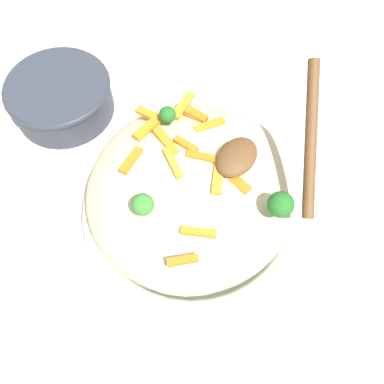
# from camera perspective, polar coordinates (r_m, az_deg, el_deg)

# --- Properties ---
(ground_plane) EXTENTS (2.40, 2.40, 0.00)m
(ground_plane) POSITION_cam_1_polar(r_m,az_deg,el_deg) (0.54, -0.00, -3.84)
(ground_plane) COLOR beige
(serving_bowl) EXTENTS (0.28, 0.28, 0.05)m
(serving_bowl) POSITION_cam_1_polar(r_m,az_deg,el_deg) (0.52, -0.00, -2.63)
(serving_bowl) COLOR silver
(serving_bowl) RESTS_ON ground_plane
(pasta_mound) EXTENTS (0.25, 0.25, 0.09)m
(pasta_mound) POSITION_cam_1_polar(r_m,az_deg,el_deg) (0.47, -0.00, 0.51)
(pasta_mound) COLOR beige
(pasta_mound) RESTS_ON serving_bowl
(carrot_piece_0) EXTENTS (0.01, 0.03, 0.01)m
(carrot_piece_0) POSITION_cam_1_polar(r_m,az_deg,el_deg) (0.48, 0.61, 11.11)
(carrot_piece_0) COLOR orange
(carrot_piece_0) RESTS_ON pasta_mound
(carrot_piece_1) EXTENTS (0.04, 0.03, 0.01)m
(carrot_piece_1) POSITION_cam_1_polar(r_m,az_deg,el_deg) (0.47, 2.54, 9.66)
(carrot_piece_1) COLOR orange
(carrot_piece_1) RESTS_ON pasta_mound
(carrot_piece_2) EXTENTS (0.02, 0.04, 0.01)m
(carrot_piece_2) POSITION_cam_1_polar(r_m,az_deg,el_deg) (0.44, 1.14, 5.28)
(carrot_piece_2) COLOR orange
(carrot_piece_2) RESTS_ON pasta_mound
(carrot_piece_3) EXTENTS (0.03, 0.04, 0.01)m
(carrot_piece_3) POSITION_cam_1_polar(r_m,az_deg,el_deg) (0.43, -2.79, 4.19)
(carrot_piece_3) COLOR orange
(carrot_piece_3) RESTS_ON pasta_mound
(carrot_piece_4) EXTENTS (0.04, 0.01, 0.01)m
(carrot_piece_4) POSITION_cam_1_polar(r_m,az_deg,el_deg) (0.45, -8.80, 4.56)
(carrot_piece_4) COLOR orange
(carrot_piece_4) RESTS_ON pasta_mound
(carrot_piece_5) EXTENTS (0.01, 0.03, 0.01)m
(carrot_piece_5) POSITION_cam_1_polar(r_m,az_deg,el_deg) (0.43, 6.97, 1.14)
(carrot_piece_5) COLOR orange
(carrot_piece_5) RESTS_ON pasta_mound
(carrot_piece_6) EXTENTS (0.03, 0.03, 0.01)m
(carrot_piece_6) POSITION_cam_1_polar(r_m,az_deg,el_deg) (0.39, -1.32, -9.89)
(carrot_piece_6) COLOR orange
(carrot_piece_6) RESTS_ON pasta_mound
(carrot_piece_7) EXTENTS (0.04, 0.02, 0.01)m
(carrot_piece_7) POSITION_cam_1_polar(r_m,az_deg,el_deg) (0.49, -1.29, 12.46)
(carrot_piece_7) COLOR orange
(carrot_piece_7) RESTS_ON pasta_mound
(carrot_piece_8) EXTENTS (0.04, 0.03, 0.01)m
(carrot_piece_8) POSITION_cam_1_polar(r_m,az_deg,el_deg) (0.42, 3.79, 2.19)
(carrot_piece_8) COLOR orange
(carrot_piece_8) RESTS_ON pasta_mound
(carrot_piece_9) EXTENTS (0.01, 0.03, 0.01)m
(carrot_piece_9) POSITION_cam_1_polar(r_m,az_deg,el_deg) (0.45, -0.87, 6.89)
(carrot_piece_9) COLOR orange
(carrot_piece_9) RESTS_ON pasta_mound
(carrot_piece_10) EXTENTS (0.04, 0.02, 0.01)m
(carrot_piece_10) POSITION_cam_1_polar(r_m,az_deg,el_deg) (0.47, -6.35, 9.31)
(carrot_piece_10) COLOR orange
(carrot_piece_10) RESTS_ON pasta_mound
(carrot_piece_11) EXTENTS (0.01, 0.03, 0.01)m
(carrot_piece_11) POSITION_cam_1_polar(r_m,az_deg,el_deg) (0.48, -6.58, 11.25)
(carrot_piece_11) COLOR orange
(carrot_piece_11) RESTS_ON pasta_mound
(carrot_piece_12) EXTENTS (0.02, 0.04, 0.01)m
(carrot_piece_12) POSITION_cam_1_polar(r_m,az_deg,el_deg) (0.40, 0.93, -5.84)
(carrot_piece_12) COLOR orange
(carrot_piece_12) RESTS_ON pasta_mound
(carrot_piece_13) EXTENTS (0.02, 0.04, 0.01)m
(carrot_piece_13) POSITION_cam_1_polar(r_m,az_deg,el_deg) (0.45, -3.80, 7.39)
(carrot_piece_13) COLOR orange
(carrot_piece_13) RESTS_ON pasta_mound
(broccoli_floret_0) EXTENTS (0.03, 0.03, 0.03)m
(broccoli_floret_0) POSITION_cam_1_polar(r_m,az_deg,el_deg) (0.41, 12.72, -1.82)
(broccoli_floret_0) COLOR #205B1C
(broccoli_floret_0) RESTS_ON pasta_mound
(broccoli_floret_1) EXTENTS (0.02, 0.02, 0.03)m
(broccoli_floret_1) POSITION_cam_1_polar(r_m,az_deg,el_deg) (0.40, -7.13, -1.85)
(broccoli_floret_1) COLOR #377928
(broccoli_floret_1) RESTS_ON pasta_mound
(broccoli_floret_2) EXTENTS (0.02, 0.02, 0.03)m
(broccoli_floret_2) POSITION_cam_1_polar(r_m,az_deg,el_deg) (0.46, -3.57, 11.07)
(broccoli_floret_2) COLOR #205B1C
(broccoli_floret_2) RESTS_ON pasta_mound
(serving_spoon) EXTENTS (0.13, 0.12, 0.09)m
(serving_spoon) POSITION_cam_1_polar(r_m,az_deg,el_deg) (0.42, 10.15, 5.91)
(serving_spoon) COLOR brown
(serving_spoon) RESTS_ON pasta_mound
(companion_bowl) EXTENTS (0.16, 0.16, 0.06)m
(companion_bowl) POSITION_cam_1_polar(r_m,az_deg,el_deg) (0.65, -18.55, 13.13)
(companion_bowl) COLOR #333842
(companion_bowl) RESTS_ON ground_plane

